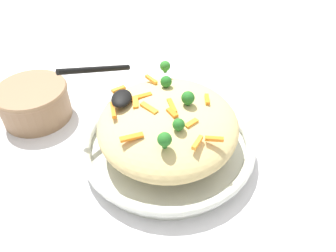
{
  "coord_description": "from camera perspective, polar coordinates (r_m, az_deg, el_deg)",
  "views": [
    {
      "loc": [
        -0.48,
        -0.03,
        0.51
      ],
      "look_at": [
        0.0,
        0.0,
        0.08
      ],
      "focal_mm": 33.97,
      "sensor_mm": 36.0,
      "label": 1
    }
  ],
  "objects": [
    {
      "name": "carrot_piece_12",
      "position": [
        0.58,
        4.22,
        0.46
      ],
      "size": [
        0.03,
        0.03,
        0.01
      ],
      "primitive_type": "cube",
      "rotation": [
        0.0,
        0.0,
        2.36
      ],
      "color": "orange",
      "rests_on": "pasta_mound"
    },
    {
      "name": "broccoli_floret_4",
      "position": [
        0.61,
        3.6,
        5.02
      ],
      "size": [
        0.03,
        0.03,
        0.03
      ],
      "color": "#205B1C",
      "rests_on": "pasta_mound"
    },
    {
      "name": "carrot_piece_8",
      "position": [
        0.64,
        7.01,
        4.75
      ],
      "size": [
        0.03,
        0.01,
        0.01
      ],
      "primitive_type": "cube",
      "rotation": [
        0.0,
        0.0,
        3.18
      ],
      "color": "orange",
      "rests_on": "pasta_mound"
    },
    {
      "name": "pasta_mound",
      "position": [
        0.64,
        -0.0,
        0.39
      ],
      "size": [
        0.3,
        0.28,
        0.09
      ],
      "primitive_type": "ellipsoid",
      "color": "#D1BA7A",
      "rests_on": "serving_bowl"
    },
    {
      "name": "carrot_piece_11",
      "position": [
        0.55,
        5.29,
        -2.97
      ],
      "size": [
        0.03,
        0.02,
        0.01
      ],
      "primitive_type": "cube",
      "rotation": [
        0.0,
        0.0,
        5.84
      ],
      "color": "orange",
      "rests_on": "pasta_mound"
    },
    {
      "name": "ground_plane",
      "position": [
        0.7,
        -0.0,
        -4.72
      ],
      "size": [
        2.4,
        2.4,
        0.0
      ],
      "primitive_type": "plane",
      "color": "silver"
    },
    {
      "name": "carrot_piece_0",
      "position": [
        0.61,
        -3.43,
        3.24
      ],
      "size": [
        0.04,
        0.04,
        0.01
      ],
      "primitive_type": "cube",
      "rotation": [
        0.0,
        0.0,
        3.99
      ],
      "color": "orange",
      "rests_on": "pasta_mound"
    },
    {
      "name": "carrot_piece_4",
      "position": [
        0.56,
        -6.55,
        -2.01
      ],
      "size": [
        0.03,
        0.04,
        0.01
      ],
      "primitive_type": "cube",
      "rotation": [
        0.0,
        0.0,
        1.96
      ],
      "color": "orange",
      "rests_on": "pasta_mound"
    },
    {
      "name": "carrot_piece_1",
      "position": [
        0.56,
        8.3,
        -2.31
      ],
      "size": [
        0.01,
        0.03,
        0.01
      ],
      "primitive_type": "cube",
      "rotation": [
        0.0,
        0.0,
        4.68
      ],
      "color": "orange",
      "rests_on": "pasta_mound"
    },
    {
      "name": "carrot_piece_5",
      "position": [
        0.63,
        -5.87,
        4.23
      ],
      "size": [
        0.04,
        0.02,
        0.01
      ],
      "primitive_type": "cube",
      "rotation": [
        0.0,
        0.0,
        0.16
      ],
      "color": "orange",
      "rests_on": "pasta_mound"
    },
    {
      "name": "carrot_piece_3",
      "position": [
        0.69,
        -3.03,
        8.34
      ],
      "size": [
        0.03,
        0.03,
        0.01
      ],
      "primitive_type": "cube",
      "rotation": [
        0.0,
        0.0,
        0.74
      ],
      "color": "orange",
      "rests_on": "pasta_mound"
    },
    {
      "name": "carrot_piece_6",
      "position": [
        0.64,
        -4.76,
        5.25
      ],
      "size": [
        0.03,
        0.04,
        0.01
      ],
      "primitive_type": "cube",
      "rotation": [
        0.0,
        0.0,
        2.03
      ],
      "color": "orange",
      "rests_on": "pasta_mound"
    },
    {
      "name": "broccoli_floret_2",
      "position": [
        0.53,
        -1.01,
        -2.44
      ],
      "size": [
        0.02,
        0.02,
        0.03
      ],
      "color": "#205B1C",
      "rests_on": "pasta_mound"
    },
    {
      "name": "carrot_piece_2",
      "position": [
        0.59,
        0.75,
        2.37
      ],
      "size": [
        0.03,
        0.02,
        0.01
      ],
      "primitive_type": "cube",
      "rotation": [
        0.0,
        0.0,
        0.65
      ],
      "color": "orange",
      "rests_on": "pasta_mound"
    },
    {
      "name": "carrot_piece_9",
      "position": [
        0.67,
        -8.87,
        6.54
      ],
      "size": [
        0.02,
        0.03,
        0.01
      ],
      "primitive_type": "cube",
      "rotation": [
        0.0,
        0.0,
        2.21
      ],
      "color": "orange",
      "rests_on": "pasta_mound"
    },
    {
      "name": "broccoli_floret_0",
      "position": [
        0.66,
        -0.35,
        7.95
      ],
      "size": [
        0.02,
        0.02,
        0.03
      ],
      "color": "#205B1C",
      "rests_on": "pasta_mound"
    },
    {
      "name": "serving_spoon",
      "position": [
        0.65,
        -10.06,
        6.89
      ],
      "size": [
        0.15,
        0.14,
        0.07
      ],
      "color": "black",
      "rests_on": "pasta_mound"
    },
    {
      "name": "serving_bowl",
      "position": [
        0.68,
        -0.0,
        -3.29
      ],
      "size": [
        0.37,
        0.37,
        0.05
      ],
      "color": "silver",
      "rests_on": "ground_plane"
    },
    {
      "name": "carrot_piece_10",
      "position": [
        0.61,
        0.7,
        3.74
      ],
      "size": [
        0.04,
        0.02,
        0.01
      ],
      "primitive_type": "cube",
      "rotation": [
        0.0,
        0.0,
        0.33
      ],
      "color": "orange",
      "rests_on": "pasta_mound"
    },
    {
      "name": "broccoli_floret_3",
      "position": [
        0.72,
        -0.52,
        10.68
      ],
      "size": [
        0.02,
        0.02,
        0.03
      ],
      "color": "#296820",
      "rests_on": "pasta_mound"
    },
    {
      "name": "companion_bowl",
      "position": [
        0.82,
        -22.93,
        4.18
      ],
      "size": [
        0.17,
        0.17,
        0.08
      ],
      "color": "#8C6B4C",
      "rests_on": "ground_plane"
    },
    {
      "name": "broccoli_floret_1",
      "position": [
        0.56,
        1.92,
        0.24
      ],
      "size": [
        0.02,
        0.02,
        0.03
      ],
      "color": "#205B1C",
      "rests_on": "pasta_mound"
    },
    {
      "name": "carrot_piece_7",
      "position": [
        0.62,
        -9.83,
        2.81
      ],
      "size": [
        0.04,
        0.02,
        0.01
      ],
      "primitive_type": "cube",
      "rotation": [
        0.0,
        0.0,
        3.42
      ],
      "color": "orange",
      "rests_on": "pasta_mound"
    }
  ]
}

